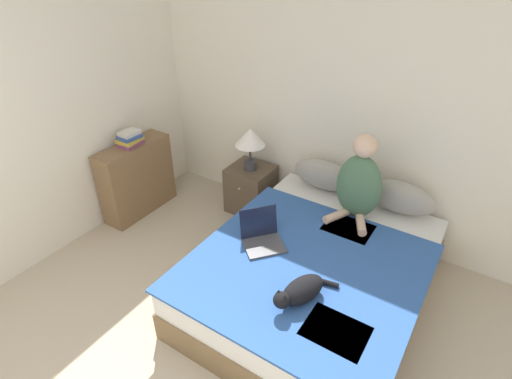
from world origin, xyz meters
The scene contains 12 objects.
wall_back centered at (0.00, 3.15, 1.27)m, with size 5.02×0.05×2.55m.
wall_side centered at (-2.04, 1.56, 1.27)m, with size 0.05×4.13×2.55m.
bed centered at (0.26, 2.09, 0.24)m, with size 1.60×1.99×0.48m.
pillow_near centered at (-0.09, 2.95, 0.62)m, with size 0.61×0.21×0.29m.
pillow_far centered at (0.60, 2.95, 0.62)m, with size 0.61×0.21×0.29m.
person_sitting centered at (0.32, 2.69, 0.80)m, with size 0.38×0.37×0.75m.
cat_tabby centered at (0.37, 1.59, 0.56)m, with size 0.30×0.46×0.17m.
laptop_open centered at (-0.15, 1.95, 0.53)m, with size 0.42×0.42×0.26m.
nightstand centered at (-0.87, 2.87, 0.25)m, with size 0.43×0.43×0.50m.
table_lamp centered at (-0.86, 2.85, 0.83)m, with size 0.30×0.30×0.44m.
bookshelf centered at (-1.85, 2.22, 0.38)m, with size 0.26×0.80×0.77m.
book_stack_top centered at (-1.85, 2.22, 0.83)m, with size 0.20×0.25×0.15m.
Camera 1 is at (1.13, -0.11, 2.47)m, focal length 28.00 mm.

